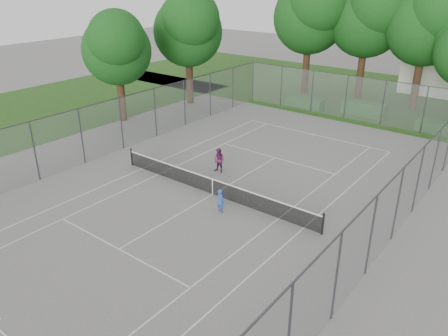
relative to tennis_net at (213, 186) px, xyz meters
The scene contains 16 objects.
ground 0.51m from the tennis_net, ahead, with size 120.00×120.00×0.00m, color slate.
grass_far 26.00m from the tennis_net, 90.00° to the left, with size 60.00×20.00×0.00m, color #204413.
grass_left 22.01m from the tennis_net, behind, with size 16.00×40.00×0.00m, color #204413.
court_markings 0.50m from the tennis_net, ahead, with size 11.03×23.83×0.01m.
tennis_net is the anchor object (origin of this frame).
perimeter_fence 1.30m from the tennis_net, ahead, with size 18.08×34.08×3.52m.
tree_far_left 24.41m from the tennis_net, 106.09° to the left, with size 7.70×7.03×11.07m.
tree_far_midleft 24.95m from the tennis_net, 93.69° to the left, with size 7.74×7.06×11.12m.
tree_far_midright 24.68m from the tennis_net, 81.18° to the left, with size 7.56×6.91×10.87m.
tree_side_back 19.17m from the tennis_net, 135.40° to the left, with size 6.79×6.20×9.77m.
tree_side_front 15.80m from the tennis_net, 157.85° to the left, with size 5.98×5.46×8.60m.
hedge_left 18.40m from the tennis_net, 102.95° to the left, with size 3.43×1.03×0.86m, color #1C4F19.
hedge_mid 18.68m from the tennis_net, 87.00° to the left, with size 3.55×1.01×1.11m, color #1C4F19.
hedge_right 19.04m from the tennis_net, 69.20° to the left, with size 2.69×0.99×0.81m, color #1C4F19.
girl_player 1.91m from the tennis_net, 38.92° to the right, with size 0.46×0.30×1.26m, color #2D4DAC.
woman_player 2.93m from the tennis_net, 121.24° to the left, with size 0.72×0.56×1.48m, color #64214F.
Camera 1 is at (13.15, -16.04, 10.87)m, focal length 35.00 mm.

